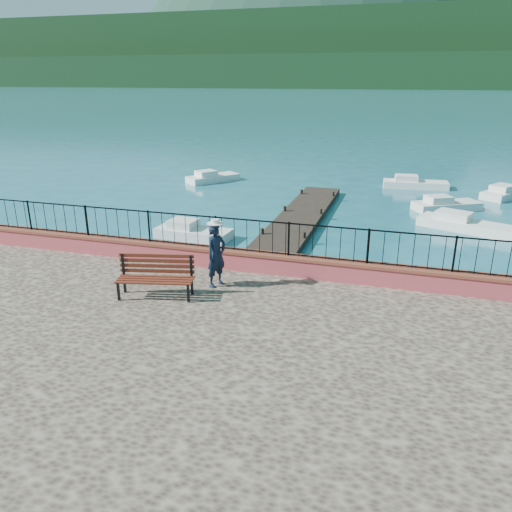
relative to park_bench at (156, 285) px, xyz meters
The scene contains 15 objects.
ground 3.75m from the park_bench, 20.39° to the right, with size 2000.00×2000.00×0.00m, color #19596B.
parapet 4.07m from the park_bench, 38.01° to the left, with size 28.00×0.46×0.58m, color #B14041.
railing 4.14m from the park_bench, 38.01° to the left, with size 27.00×0.05×0.95m, color black.
dock 10.96m from the park_bench, 83.62° to the left, with size 2.00×16.00×0.30m, color #2D231C.
far_forest 298.92m from the park_bench, 89.38° to the left, with size 900.00×60.00×18.00m, color black.
foothills 359.41m from the park_bench, 89.49° to the left, with size 900.00×120.00×44.00m, color black.
park_bench is the anchor object (origin of this frame).
person 1.78m from the park_bench, 43.03° to the left, with size 0.64×0.42×1.75m, color black.
hat 2.26m from the park_bench, 43.03° to the left, with size 0.44×0.44×0.12m, color silver.
boat_0 8.77m from the park_bench, 107.56° to the left, with size 3.26×1.30×0.80m, color silver.
boat_1 15.68m from the park_bench, 55.91° to the left, with size 4.23×1.30×0.80m, color white.
boat_2 18.48m from the park_bench, 63.98° to the left, with size 3.42×1.30×0.80m, color silver.
boat_3 21.05m from the park_bench, 107.58° to the left, with size 3.48×1.30×0.80m, color white.
boat_4 22.84m from the park_bench, 73.38° to the left, with size 3.88×1.30×0.80m, color silver.
boat_5 23.82m from the park_bench, 60.86° to the left, with size 3.69×1.30×0.80m, color silver.
Camera 1 is at (2.70, -9.39, 6.60)m, focal length 35.00 mm.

